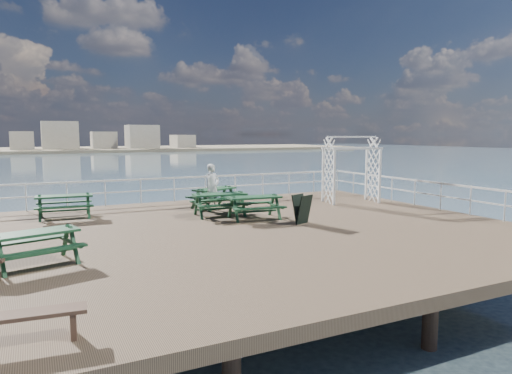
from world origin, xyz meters
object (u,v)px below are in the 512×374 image
object	(u,v)px
picnic_table_b	(220,199)
picnic_table_d	(35,241)
picnic_table_e	(254,202)
flat_bench_far	(28,320)
picnic_table_c	(215,194)
picnic_table_a	(64,201)
person	(212,187)
trellis_arbor	(351,173)

from	to	relation	value
picnic_table_b	picnic_table_d	size ratio (longest dim) A/B	0.96
picnic_table_b	picnic_table_d	distance (m)	7.39
picnic_table_e	flat_bench_far	bearing A→B (deg)	-128.16
flat_bench_far	picnic_table_e	bearing A→B (deg)	51.22
picnic_table_b	picnic_table_c	bearing A→B (deg)	80.38
picnic_table_a	picnic_table_d	bearing A→B (deg)	-95.57
picnic_table_a	picnic_table_b	bearing A→B (deg)	-18.31
picnic_table_e	person	world-z (taller)	person
picnic_table_b	trellis_arbor	xyz separation A→B (m)	(6.42, 0.61, 0.69)
picnic_table_d	flat_bench_far	world-z (taller)	picnic_table_d
flat_bench_far	trellis_arbor	bearing A→B (deg)	40.95
picnic_table_c	trellis_arbor	bearing A→B (deg)	-35.19
picnic_table_a	picnic_table_b	distance (m)	5.54
picnic_table_a	trellis_arbor	world-z (taller)	trellis_arbor
picnic_table_e	picnic_table_a	bearing A→B (deg)	158.45
picnic_table_d	trellis_arbor	distance (m)	13.44
picnic_table_c	picnic_table_d	world-z (taller)	picnic_table_c
flat_bench_far	person	size ratio (longest dim) A/B	0.88
picnic_table_a	flat_bench_far	size ratio (longest dim) A/B	1.23
picnic_table_a	flat_bench_far	bearing A→B (deg)	-92.62
picnic_table_e	picnic_table_c	bearing A→B (deg)	103.59
picnic_table_c	person	world-z (taller)	person
picnic_table_d	picnic_table_b	bearing A→B (deg)	18.65
trellis_arbor	picnic_table_a	bearing A→B (deg)	-176.10
picnic_table_b	trellis_arbor	size ratio (longest dim) A/B	0.71
picnic_table_a	picnic_table_b	world-z (taller)	picnic_table_b
picnic_table_e	picnic_table_d	bearing A→B (deg)	-150.44
flat_bench_far	trellis_arbor	distance (m)	15.59
picnic_table_e	flat_bench_far	world-z (taller)	picnic_table_e
picnic_table_d	person	distance (m)	8.25
picnic_table_b	picnic_table_c	xyz separation A→B (m)	(0.49, 1.80, -0.02)
picnic_table_c	picnic_table_e	distance (m)	2.93
picnic_table_b	picnic_table_c	size ratio (longest dim) A/B	0.90
picnic_table_d	trellis_arbor	bearing A→B (deg)	5.33
picnic_table_c	person	xyz separation A→B (m)	(-0.33, -0.61, 0.33)
picnic_table_a	picnic_table_d	size ratio (longest dim) A/B	0.92
picnic_table_b	picnic_table_c	distance (m)	1.87
picnic_table_a	flat_bench_far	world-z (taller)	picnic_table_a
trellis_arbor	person	xyz separation A→B (m)	(-6.26, 0.58, -0.37)
picnic_table_b	flat_bench_far	world-z (taller)	picnic_table_b
flat_bench_far	person	xyz separation A→B (m)	(6.42, 9.60, 0.57)
person	picnic_table_a	bearing A→B (deg)	148.43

